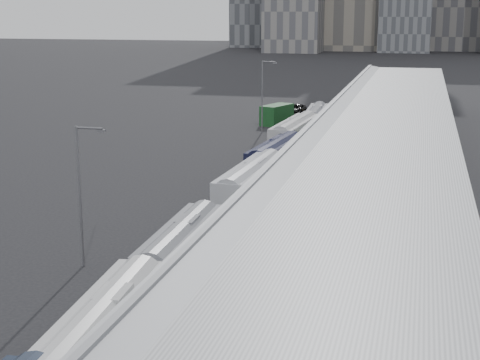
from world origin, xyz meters
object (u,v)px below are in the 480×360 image
(bus_4, at_px, (251,189))
(bus_5, at_px, (276,161))
(bus_3, at_px, (181,255))
(suv, at_px, (296,109))
(street_lamp_far, at_px, (263,92))
(shipping_container, at_px, (277,115))
(bus_6, at_px, (295,138))
(bus_7, at_px, (316,121))
(bus_2, at_px, (101,350))
(street_lamp_near, at_px, (82,187))

(bus_4, xyz_separation_m, bus_5, (-0.43, 12.84, -0.11))
(bus_3, xyz_separation_m, suv, (-5.58, 76.26, -0.73))
(bus_5, distance_m, street_lamp_far, 27.81)
(bus_3, bearing_deg, shipping_container, 94.19)
(bus_6, bearing_deg, bus_3, -85.56)
(street_lamp_far, bearing_deg, bus_5, -75.27)
(bus_6, xyz_separation_m, bus_7, (0.26, 15.78, -0.24))
(bus_2, distance_m, suv, 90.23)
(shipping_container, bearing_deg, bus_3, -64.22)
(bus_2, relative_size, bus_3, 1.11)
(bus_3, bearing_deg, bus_5, 88.25)
(bus_6, relative_size, street_lamp_far, 1.45)
(bus_6, distance_m, shipping_container, 21.98)
(bus_3, xyz_separation_m, street_lamp_far, (-6.89, 56.67, 4.10))
(street_lamp_near, distance_m, shipping_container, 63.70)
(bus_6, height_order, bus_7, bus_6)
(bus_2, height_order, street_lamp_far, street_lamp_far)
(bus_7, distance_m, shipping_container, 8.41)
(bus_2, distance_m, bus_6, 56.67)
(bus_2, distance_m, bus_4, 30.96)
(bus_5, height_order, shipping_container, bus_5)
(bus_6, xyz_separation_m, suv, (-5.46, 33.33, -0.97))
(bus_3, bearing_deg, street_lamp_near, 175.03)
(bus_3, relative_size, suv, 2.24)
(bus_6, bearing_deg, street_lamp_far, 120.46)
(street_lamp_far, relative_size, suv, 1.81)
(bus_5, height_order, street_lamp_near, street_lamp_near)
(bus_2, relative_size, suv, 2.48)
(street_lamp_near, bearing_deg, bus_7, 83.27)
(bus_3, relative_size, bus_5, 0.94)
(bus_3, xyz_separation_m, street_lamp_near, (-6.75, 0.40, 3.89))
(bus_7, distance_m, street_lamp_near, 58.83)
(bus_2, bearing_deg, bus_6, 86.66)
(bus_2, distance_m, bus_7, 72.45)
(bus_4, height_order, bus_6, bus_6)
(bus_4, height_order, bus_5, bus_4)
(bus_3, xyz_separation_m, bus_5, (0.11, 30.06, 0.08))
(bus_3, relative_size, bus_6, 0.86)
(bus_4, xyz_separation_m, shipping_container, (-6.96, 46.76, -0.21))
(bus_7, bearing_deg, bus_2, -92.73)
(street_lamp_near, bearing_deg, street_lamp_far, 90.14)
(bus_5, distance_m, suv, 46.56)
(bus_7, bearing_deg, street_lamp_near, -99.99)
(bus_3, distance_m, bus_4, 17.23)
(bus_4, xyz_separation_m, bus_6, (-0.67, 25.71, 0.06))
(bus_5, relative_size, street_lamp_far, 1.31)
(shipping_container, bearing_deg, bus_2, -64.63)
(bus_4, xyz_separation_m, bus_7, (-0.41, 41.49, -0.18))
(shipping_container, bearing_deg, bus_7, -18.79)
(bus_5, xyz_separation_m, bus_7, (0.02, 28.65, -0.08))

